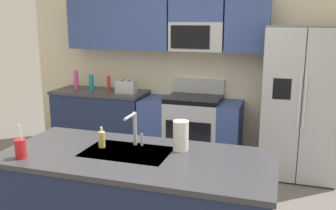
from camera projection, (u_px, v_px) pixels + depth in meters
The scene contains 13 objects.
kitchen_wall_unit at pixel (188, 52), 5.22m from camera, with size 5.20×0.43×2.60m.
back_counter at pixel (101, 120), 5.55m from camera, with size 1.36×0.63×0.90m.
range_oven at pixel (191, 129), 5.15m from camera, with size 1.36×0.61×1.10m.
refrigerator at pixel (300, 103), 4.56m from camera, with size 0.90×0.76×1.85m.
island_counter at pixel (137, 208), 2.98m from camera, with size 2.12×0.94×0.90m.
toaster at pixel (126, 87), 5.25m from camera, with size 0.28×0.16×0.18m.
pepper_mill at pixel (109, 83), 5.38m from camera, with size 0.05×0.05×0.23m, color #B2332D.
bottle_teal at pixel (91, 82), 5.47m from camera, with size 0.07×0.07×0.23m, color teal.
bottle_pink at pixel (76, 80), 5.53m from camera, with size 0.07×0.07×0.28m, color #EA4C93.
sink_faucet at pixel (134, 126), 3.05m from camera, with size 0.08×0.21×0.28m.
drink_cup_red at pixel (21, 149), 2.80m from camera, with size 0.08×0.08×0.27m.
soap_dispenser at pixel (102, 139), 3.04m from camera, with size 0.06×0.06×0.17m.
paper_towel_roll at pixel (181, 136), 2.97m from camera, with size 0.12×0.12×0.24m, color white.
Camera 1 is at (1.18, -3.00, 1.93)m, focal length 40.00 mm.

